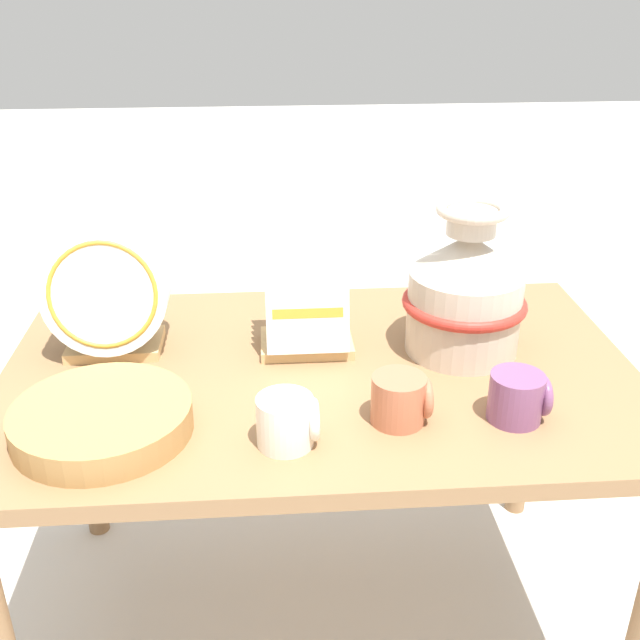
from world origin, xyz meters
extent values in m
plane|color=beige|center=(0.00, 0.00, 0.00)|extent=(14.00, 14.00, 0.00)
cube|color=olive|center=(0.00, 0.00, 0.68)|extent=(1.30, 0.80, 0.03)
cylinder|color=olive|center=(-0.60, 0.35, 0.33)|extent=(0.06, 0.06, 0.66)
cylinder|color=olive|center=(0.60, 0.35, 0.33)|extent=(0.06, 0.06, 0.66)
cylinder|color=beige|center=(0.31, 0.06, 0.78)|extent=(0.24, 0.24, 0.18)
cone|color=beige|center=(0.31, 0.06, 0.91)|extent=(0.24, 0.24, 0.08)
cylinder|color=beige|center=(0.31, 0.06, 0.98)|extent=(0.10, 0.10, 0.05)
torus|color=beige|center=(0.31, 0.06, 1.01)|extent=(0.15, 0.15, 0.02)
torus|color=#B72D23|center=(0.31, 0.06, 0.80)|extent=(0.26, 0.26, 0.02)
cube|color=tan|center=(-0.43, 0.12, 0.71)|extent=(0.20, 0.13, 0.02)
cylinder|color=tan|center=(-0.50, 0.17, 0.75)|extent=(0.01, 0.01, 0.07)
cylinder|color=tan|center=(-0.36, 0.17, 0.75)|extent=(0.01, 0.01, 0.07)
cylinder|color=white|center=(-0.43, 0.06, 0.85)|extent=(0.26, 0.06, 0.25)
torus|color=gold|center=(-0.43, 0.06, 0.85)|extent=(0.22, 0.06, 0.22)
cylinder|color=white|center=(-0.43, 0.09, 0.85)|extent=(0.26, 0.06, 0.25)
cylinder|color=white|center=(-0.43, 0.12, 0.85)|extent=(0.26, 0.06, 0.25)
cylinder|color=white|center=(-0.43, 0.15, 0.85)|extent=(0.26, 0.06, 0.25)
cylinder|color=white|center=(-0.43, 0.17, 0.85)|extent=(0.26, 0.06, 0.25)
cube|color=tan|center=(-0.02, 0.09, 0.71)|extent=(0.20, 0.13, 0.02)
cylinder|color=tan|center=(-0.09, 0.15, 0.75)|extent=(0.01, 0.01, 0.07)
cylinder|color=tan|center=(0.05, 0.15, 0.75)|extent=(0.01, 0.01, 0.07)
cube|color=white|center=(-0.02, 0.04, 0.80)|extent=(0.17, 0.04, 0.17)
cube|color=white|center=(-0.02, 0.06, 0.80)|extent=(0.17, 0.04, 0.17)
cube|color=white|center=(-0.02, 0.09, 0.80)|extent=(0.17, 0.04, 0.17)
cube|color=white|center=(-0.02, 0.12, 0.80)|extent=(0.17, 0.04, 0.17)
cube|color=white|center=(-0.02, 0.15, 0.80)|extent=(0.17, 0.04, 0.17)
cube|color=gold|center=(-0.02, 0.03, 0.80)|extent=(0.14, 0.01, 0.02)
cylinder|color=#AD7F47|center=(-0.40, -0.20, 0.70)|extent=(0.32, 0.32, 0.01)
cylinder|color=#AD7F47|center=(-0.40, -0.20, 0.71)|extent=(0.32, 0.32, 0.01)
cylinder|color=#AD7F47|center=(-0.40, -0.20, 0.72)|extent=(0.32, 0.32, 0.01)
cylinder|color=#AD7F47|center=(-0.40, -0.20, 0.73)|extent=(0.32, 0.32, 0.01)
cylinder|color=#AD7F47|center=(-0.40, -0.20, 0.73)|extent=(0.32, 0.32, 0.01)
cylinder|color=#AD7F47|center=(-0.40, -0.20, 0.74)|extent=(0.32, 0.32, 0.01)
cylinder|color=#B76647|center=(0.13, -0.20, 0.74)|extent=(0.10, 0.10, 0.09)
torus|color=#B76647|center=(0.18, -0.20, 0.74)|extent=(0.02, 0.08, 0.08)
cylinder|color=#7A4770|center=(0.34, -0.21, 0.74)|extent=(0.10, 0.10, 0.09)
torus|color=#7A4770|center=(0.39, -0.21, 0.74)|extent=(0.02, 0.08, 0.08)
cylinder|color=silver|center=(-0.08, -0.26, 0.74)|extent=(0.10, 0.10, 0.09)
torus|color=silver|center=(-0.03, -0.26, 0.74)|extent=(0.02, 0.08, 0.08)
camera|label=1|loc=(-0.10, -1.33, 1.45)|focal=42.00mm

